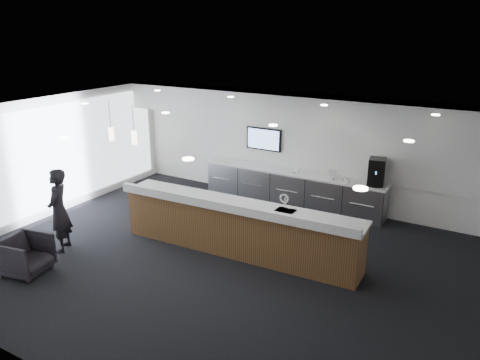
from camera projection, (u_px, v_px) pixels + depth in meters
The scene contains 22 objects.
ground at pixel (218, 260), 9.71m from camera, with size 10.00×10.00×0.00m, color black.
ceiling at pixel (216, 117), 8.76m from camera, with size 10.00×8.00×0.02m, color black.
back_wall at pixel (298, 148), 12.51m from camera, with size 10.00×0.02×3.00m, color white.
left_wall at pixel (49, 158), 11.63m from camera, with size 0.02×8.00×3.00m, color white.
soffit_bulkhead at pixel (293, 108), 11.77m from camera, with size 10.00×0.90×0.70m, color white.
alcove_panel at pixel (298, 145), 12.45m from camera, with size 9.80×0.06×1.40m, color white.
window_blinds_wall at pixel (50, 158), 11.61m from camera, with size 0.04×7.36×2.55m, color silver.
back_credenza at pixel (292, 188), 12.54m from camera, with size 5.06×0.66×0.95m.
wall_tv at pixel (264, 139), 12.86m from camera, with size 1.05×0.08×0.62m.
pendant_left at pixel (148, 134), 10.80m from camera, with size 0.12×0.12×0.30m, color #FFECC6.
pendant_right at pixel (126, 130), 11.14m from camera, with size 0.12×0.12×0.30m, color #FFECC6.
ceiling_can_lights at pixel (216, 119), 8.77m from camera, with size 7.00×5.00×0.02m, color white, non-canonical shape.
service_counter at pixel (238, 227), 9.87m from camera, with size 5.39×1.10×1.49m.
coffee_machine at pixel (377, 172), 11.23m from camera, with size 0.45×0.54×0.67m.
info_sign_left at pixel (296, 169), 12.23m from camera, with size 0.16×0.02×0.21m, color white.
info_sign_right at pixel (333, 174), 11.70m from camera, with size 0.19×0.02×0.26m, color white.
armchair at pixel (25, 255), 9.09m from camera, with size 0.81×0.84×0.76m, color black.
lounge_guest at pixel (59, 210), 9.89m from camera, with size 0.66×0.44×1.82m, color black.
cup_0 at pixel (348, 180), 11.51m from camera, with size 0.11×0.11×0.10m, color white.
cup_1 at pixel (342, 179), 11.58m from camera, with size 0.11×0.11×0.10m, color white.
cup_2 at pixel (337, 178), 11.65m from camera, with size 0.11×0.11×0.10m, color white.
cup_3 at pixel (331, 178), 11.71m from camera, with size 0.11×0.11×0.10m, color white.
Camera 1 is at (4.78, -7.26, 4.65)m, focal length 35.00 mm.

